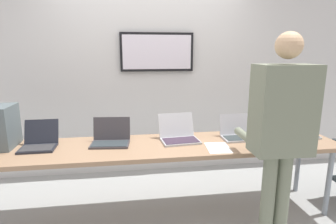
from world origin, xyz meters
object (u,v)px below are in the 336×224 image
(workbench, at_px, (159,149))
(person, at_px, (281,125))
(laptop_station_0, at_px, (39,142))
(laptop_station_4, at_px, (298,130))
(laptop_station_1, at_px, (111,138))
(laptop_station_2, at_px, (179,135))
(laptop_station_3, at_px, (239,133))

(workbench, relative_size, person, 2.00)
(laptop_station_0, relative_size, laptop_station_4, 1.00)
(laptop_station_1, bearing_deg, laptop_station_0, -178.76)
(laptop_station_2, xyz_separation_m, laptop_station_4, (1.30, -0.01, 0.00))
(laptop_station_2, bearing_deg, laptop_station_3, -1.27)
(laptop_station_2, distance_m, laptop_station_4, 1.30)
(workbench, xyz_separation_m, laptop_station_1, (-0.46, 0.10, 0.10))
(laptop_station_3, relative_size, laptop_station_4, 1.14)
(workbench, xyz_separation_m, laptop_station_2, (0.21, 0.11, 0.10))
(workbench, height_order, laptop_station_4, laptop_station_4)
(laptop_station_1, xyz_separation_m, person, (1.33, -0.72, 0.27))
(laptop_station_4, bearing_deg, laptop_station_3, -179.59)
(laptop_station_3, height_order, person, person)
(person, bearing_deg, laptop_station_1, 151.61)
(laptop_station_0, bearing_deg, person, -19.57)
(laptop_station_0, xyz_separation_m, laptop_station_1, (0.65, 0.01, 0.00))
(workbench, xyz_separation_m, laptop_station_4, (1.52, 0.10, 0.10))
(workbench, height_order, laptop_station_1, laptop_station_1)
(laptop_station_1, distance_m, laptop_station_4, 1.97)
(laptop_station_1, relative_size, laptop_station_3, 1.03)
(laptop_station_3, bearing_deg, laptop_station_4, 0.41)
(laptop_station_1, xyz_separation_m, laptop_station_4, (1.97, 0.00, 0.00))
(laptop_station_0, height_order, laptop_station_2, laptop_station_2)
(workbench, bearing_deg, laptop_station_4, 3.75)
(workbench, distance_m, laptop_station_2, 0.26)
(laptop_station_4, bearing_deg, workbench, -176.25)
(laptop_station_0, distance_m, laptop_station_2, 1.33)
(laptop_station_3, bearing_deg, laptop_station_0, -179.67)
(laptop_station_2, height_order, laptop_station_3, laptop_station_2)
(laptop_station_4, bearing_deg, laptop_station_0, -179.65)
(workbench, xyz_separation_m, laptop_station_3, (0.85, 0.09, 0.10))
(laptop_station_2, xyz_separation_m, laptop_station_3, (0.64, -0.01, -0.00))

